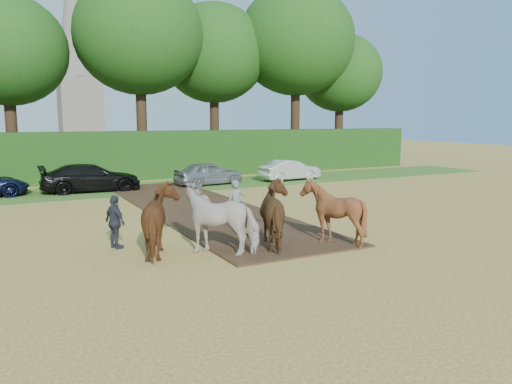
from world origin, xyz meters
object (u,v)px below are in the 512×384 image
at_px(spectator_far, 115,222).
at_px(parked_cars, 63,180).
at_px(church, 77,38).
at_px(plough_team, 251,216).

xyz_separation_m(spectator_far, parked_cars, (-0.01, 12.19, -0.10)).
bearing_deg(spectator_far, parked_cars, -19.05).
bearing_deg(parked_cars, church, 80.21).
bearing_deg(church, parked_cars, -99.79).
bearing_deg(spectator_far, church, -26.66).
bearing_deg(parked_cars, spectator_far, -89.97).
xyz_separation_m(spectator_far, church, (7.05, 53.10, 12.95)).
xyz_separation_m(plough_team, church, (3.56, 54.93, 12.76)).
distance_m(plough_team, church, 56.51).
bearing_deg(plough_team, church, 86.29).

